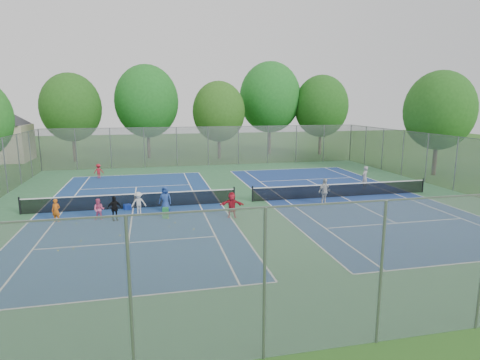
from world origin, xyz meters
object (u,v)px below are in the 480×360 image
object	(u,v)px
net_left	(133,201)
ball_hopper	(166,213)
net_right	(342,190)
ball_crate	(127,207)
instructor	(365,178)

from	to	relation	value
net_left	ball_hopper	size ratio (longest dim) A/B	20.60
net_left	net_right	world-z (taller)	same
ball_crate	ball_hopper	size ratio (longest dim) A/B	0.62
ball_crate	instructor	world-z (taller)	instructor
ball_crate	net_right	bearing A→B (deg)	0.83
net_left	ball_hopper	world-z (taller)	net_left
net_left	instructor	distance (m)	16.94
net_right	ball_crate	xyz separation A→B (m)	(-14.33, -0.21, -0.29)
net_left	net_right	xyz separation A→B (m)	(14.00, 0.00, 0.00)
ball_crate	ball_hopper	distance (m)	3.29
ball_crate	ball_hopper	bearing A→B (deg)	-47.81
net_right	ball_hopper	size ratio (longest dim) A/B	20.60
ball_crate	ball_hopper	xyz separation A→B (m)	(2.21, -2.43, 0.15)
net_left	instructor	world-z (taller)	instructor
net_right	instructor	distance (m)	3.45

